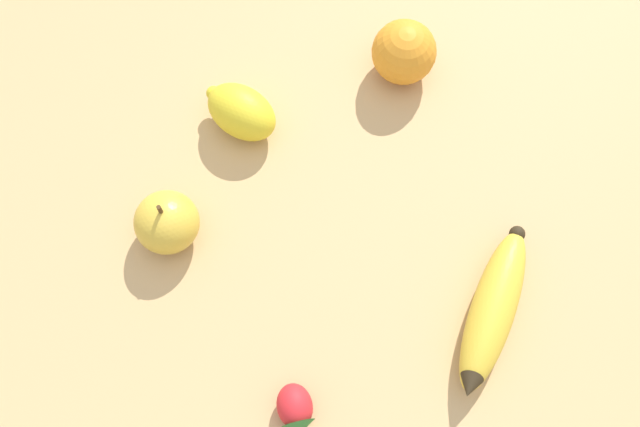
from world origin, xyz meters
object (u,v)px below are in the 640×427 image
object	(u,v)px
orange	(404,52)
lemon	(242,111)
banana	(493,310)
strawberry	(295,410)
apple	(167,222)

from	to	relation	value
orange	lemon	world-z (taller)	orange
banana	strawberry	bearing A→B (deg)	-42.38
banana	strawberry	world-z (taller)	banana
lemon	strawberry	bearing A→B (deg)	-42.67
banana	strawberry	size ratio (longest dim) A/B	3.25
orange	apple	world-z (taller)	same
lemon	apple	bearing A→B (deg)	-82.63
strawberry	lemon	distance (m)	0.33
strawberry	apple	size ratio (longest dim) A/B	0.79
banana	apple	distance (m)	0.35
banana	orange	bearing A→B (deg)	-143.35
strawberry	lemon	size ratio (longest dim) A/B	0.64
banana	orange	world-z (taller)	orange
banana	apple	xyz separation A→B (m)	(-0.32, -0.12, 0.01)
orange	apple	distance (m)	0.33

